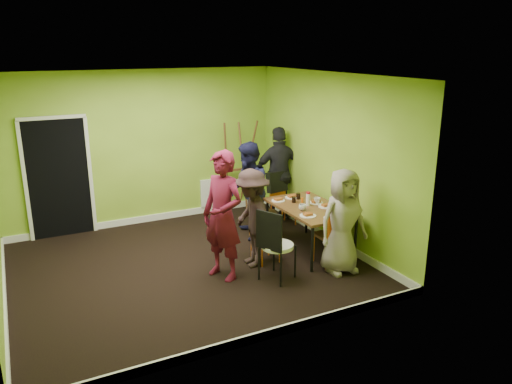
# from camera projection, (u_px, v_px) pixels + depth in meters

# --- Properties ---
(ground) EXTENTS (5.00, 5.00, 0.00)m
(ground) POSITION_uv_depth(u_px,v_px,m) (189.00, 266.00, 7.51)
(ground) COLOR black
(ground) RESTS_ON ground
(room_walls) EXTENTS (5.04, 4.54, 2.82)m
(room_walls) POSITION_uv_depth(u_px,v_px,m) (183.00, 203.00, 7.25)
(room_walls) COLOR olive
(room_walls) RESTS_ON ground
(dining_table) EXTENTS (0.90, 1.50, 0.75)m
(dining_table) POSITION_uv_depth(u_px,v_px,m) (310.00, 210.00, 7.90)
(dining_table) COLOR black
(dining_table) RESTS_ON ground
(chair_left_far) EXTENTS (0.50, 0.49, 0.99)m
(chair_left_far) POSITION_uv_depth(u_px,v_px,m) (260.00, 209.00, 8.36)
(chair_left_far) COLOR orange
(chair_left_far) RESTS_ON ground
(chair_left_near) EXTENTS (0.40, 0.40, 0.90)m
(chair_left_near) POSITION_uv_depth(u_px,v_px,m) (261.00, 231.00, 7.52)
(chair_left_near) COLOR orange
(chair_left_near) RESTS_ON ground
(chair_back_end) EXTENTS (0.45, 0.52, 0.96)m
(chair_back_end) POSITION_uv_depth(u_px,v_px,m) (278.00, 187.00, 9.20)
(chair_back_end) COLOR orange
(chair_back_end) RESTS_ON ground
(chair_front_end) EXTENTS (0.41, 0.42, 0.98)m
(chair_front_end) POSITION_uv_depth(u_px,v_px,m) (334.00, 231.00, 7.39)
(chair_front_end) COLOR orange
(chair_front_end) RESTS_ON ground
(chair_bentwood) EXTENTS (0.55, 0.55, 1.06)m
(chair_bentwood) POSITION_uv_depth(u_px,v_px,m) (274.00, 242.00, 6.90)
(chair_bentwood) COLOR black
(chair_bentwood) RESTS_ON ground
(easel) EXTENTS (0.73, 0.68, 1.82)m
(easel) POSITION_uv_depth(u_px,v_px,m) (239.00, 167.00, 9.76)
(easel) COLOR brown
(easel) RESTS_ON ground
(plate_near_left) EXTENTS (0.22, 0.22, 0.01)m
(plate_near_left) POSITION_uv_depth(u_px,v_px,m) (278.00, 201.00, 8.16)
(plate_near_left) COLOR white
(plate_near_left) RESTS_ON dining_table
(plate_near_right) EXTENTS (0.25, 0.25, 0.01)m
(plate_near_right) POSITION_uv_depth(u_px,v_px,m) (308.00, 216.00, 7.43)
(plate_near_right) COLOR white
(plate_near_right) RESTS_ON dining_table
(plate_far_back) EXTENTS (0.23, 0.23, 0.01)m
(plate_far_back) POSITION_uv_depth(u_px,v_px,m) (292.00, 197.00, 8.32)
(plate_far_back) COLOR white
(plate_far_back) RESTS_ON dining_table
(plate_far_front) EXTENTS (0.21, 0.21, 0.01)m
(plate_far_front) POSITION_uv_depth(u_px,v_px,m) (331.00, 218.00, 7.34)
(plate_far_front) COLOR white
(plate_far_front) RESTS_ON dining_table
(plate_wall_back) EXTENTS (0.23, 0.23, 0.01)m
(plate_wall_back) POSITION_uv_depth(u_px,v_px,m) (316.00, 203.00, 8.04)
(plate_wall_back) COLOR white
(plate_wall_back) RESTS_ON dining_table
(plate_wall_front) EXTENTS (0.25, 0.25, 0.01)m
(plate_wall_front) POSITION_uv_depth(u_px,v_px,m) (326.00, 206.00, 7.86)
(plate_wall_front) COLOR white
(plate_wall_front) RESTS_ON dining_table
(thermos) EXTENTS (0.07, 0.07, 0.19)m
(thermos) POSITION_uv_depth(u_px,v_px,m) (308.00, 200.00, 7.90)
(thermos) COLOR white
(thermos) RESTS_ON dining_table
(blue_bottle) EXTENTS (0.07, 0.07, 0.18)m
(blue_bottle) POSITION_uv_depth(u_px,v_px,m) (333.00, 204.00, 7.70)
(blue_bottle) COLOR #162FAA
(blue_bottle) RESTS_ON dining_table
(orange_bottle) EXTENTS (0.04, 0.04, 0.08)m
(orange_bottle) POSITION_uv_depth(u_px,v_px,m) (302.00, 200.00, 8.07)
(orange_bottle) COLOR orange
(orange_bottle) RESTS_ON dining_table
(glass_mid) EXTENTS (0.07, 0.07, 0.09)m
(glass_mid) POSITION_uv_depth(u_px,v_px,m) (294.00, 200.00, 8.06)
(glass_mid) COLOR black
(glass_mid) RESTS_ON dining_table
(glass_back) EXTENTS (0.07, 0.07, 0.10)m
(glass_back) POSITION_uv_depth(u_px,v_px,m) (298.00, 196.00, 8.24)
(glass_back) COLOR black
(glass_back) RESTS_ON dining_table
(glass_front) EXTENTS (0.06, 0.06, 0.09)m
(glass_front) POSITION_uv_depth(u_px,v_px,m) (339.00, 212.00, 7.47)
(glass_front) COLOR black
(glass_front) RESTS_ON dining_table
(cup_a) EXTENTS (0.12, 0.12, 0.09)m
(cup_a) POSITION_uv_depth(u_px,v_px,m) (303.00, 207.00, 7.68)
(cup_a) COLOR white
(cup_a) RESTS_ON dining_table
(cup_b) EXTENTS (0.11, 0.11, 0.10)m
(cup_b) POSITION_uv_depth(u_px,v_px,m) (317.00, 201.00, 8.00)
(cup_b) COLOR white
(cup_b) RESTS_ON dining_table
(person_standing) EXTENTS (0.68, 0.80, 1.84)m
(person_standing) POSITION_uv_depth(u_px,v_px,m) (223.00, 216.00, 6.93)
(person_standing) COLOR maroon
(person_standing) RESTS_ON ground
(person_left_far) EXTENTS (0.79, 0.93, 1.66)m
(person_left_far) POSITION_uv_depth(u_px,v_px,m) (249.00, 191.00, 8.43)
(person_left_far) COLOR #161638
(person_left_far) RESTS_ON ground
(person_left_near) EXTENTS (0.65, 1.01, 1.48)m
(person_left_near) POSITION_uv_depth(u_px,v_px,m) (252.00, 218.00, 7.37)
(person_left_near) COLOR #2C1D1E
(person_left_near) RESTS_ON ground
(person_back_end) EXTENTS (1.10, 0.64, 1.76)m
(person_back_end) POSITION_uv_depth(u_px,v_px,m) (280.00, 174.00, 9.35)
(person_back_end) COLOR black
(person_back_end) RESTS_ON ground
(person_front_end) EXTENTS (0.77, 0.51, 1.55)m
(person_front_end) POSITION_uv_depth(u_px,v_px,m) (343.00, 221.00, 7.15)
(person_front_end) COLOR gray
(person_front_end) RESTS_ON ground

